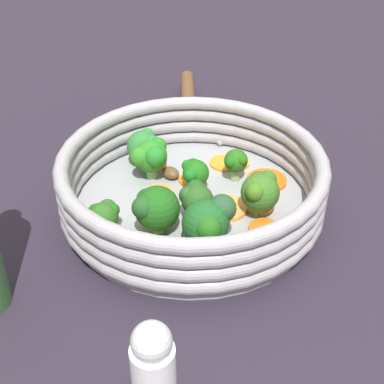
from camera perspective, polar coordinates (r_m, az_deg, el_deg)
The scene contains 31 objects.
ground_plane at distance 0.61m, azimuth 0.00°, elevation -1.94°, with size 4.00×4.00×0.00m, color #261E2B.
skillet at distance 0.61m, azimuth 0.00°, elevation -1.55°, with size 0.28×0.28×0.01m, color #939699.
skillet_rim_wall at distance 0.58m, azimuth 0.00°, elevation 1.36°, with size 0.29×0.29×0.06m.
skillet_handle at distance 0.80m, azimuth -0.41°, elevation 9.50°, with size 0.02×0.02×0.19m, color brown.
skillet_rivet_left at distance 0.71m, azimuth 3.02°, elevation 5.30°, with size 0.01×0.01×0.01m, color #979794.
skillet_rivet_right at distance 0.71m, azimuth -3.53°, elevation 5.22°, with size 0.01×0.01×0.01m, color #939496.
carrot_slice_0 at distance 0.54m, azimuth -6.27°, elevation -6.19°, with size 0.04×0.04×0.00m, color #F99341.
carrot_slice_1 at distance 0.67m, azimuth 4.57°, elevation 3.15°, with size 0.04×0.04×0.00m, color orange.
carrot_slice_2 at distance 0.62m, azimuth 7.36°, elevation 0.09°, with size 0.03×0.03×0.01m, color orange.
carrot_slice_3 at distance 0.60m, azimuth 7.15°, elevation -1.47°, with size 0.03×0.03×0.00m, color orange.
carrot_slice_4 at distance 0.52m, azimuth 2.32°, elevation -7.52°, with size 0.05×0.05×0.01m, color orange.
carrot_slice_5 at distance 0.67m, azimuth -3.93°, elevation 2.99°, with size 0.03×0.03×0.00m, color orange.
carrot_slice_6 at distance 0.67m, azimuth 3.44°, elevation 3.08°, with size 0.04×0.04×0.00m, color orange.
carrot_slice_7 at distance 0.64m, azimuth -0.05°, elevation 1.32°, with size 0.03×0.03×0.00m, color orange.
carrot_slice_8 at distance 0.58m, azimuth -3.57°, elevation -2.48°, with size 0.03×0.03×0.00m, color orange.
carrot_slice_9 at distance 0.57m, azimuth 7.73°, elevation -3.91°, with size 0.03×0.03×0.00m, color orange.
carrot_slice_10 at distance 0.64m, azimuth 7.96°, elevation 1.23°, with size 0.05×0.05×0.00m, color #E05E13.
carrot_slice_11 at distance 0.59m, azimuth 3.66°, elevation -1.71°, with size 0.05×0.05×0.00m, color #F99140.
carrot_slice_12 at distance 0.62m, azimuth -3.51°, elevation -0.11°, with size 0.03×0.03×0.00m, color orange.
broccoli_floret_0 at distance 0.63m, azimuth 4.69°, elevation 3.22°, with size 0.03×0.03×0.04m.
broccoli_floret_1 at distance 0.56m, azimuth 0.57°, elevation -0.72°, with size 0.04×0.04×0.05m.
broccoli_floret_2 at distance 0.56m, azimuth -9.38°, elevation -2.48°, with size 0.03×0.03×0.04m.
broccoli_floret_3 at distance 0.66m, azimuth -5.11°, elevation 4.91°, with size 0.04×0.04×0.05m.
broccoli_floret_4 at distance 0.61m, azimuth 0.32°, elevation 2.11°, with size 0.03×0.04×0.04m.
broccoli_floret_5 at distance 0.52m, azimuth 1.92°, elevation -3.14°, with size 0.05×0.05×0.06m.
broccoli_floret_6 at distance 0.55m, azimuth -3.97°, elevation -1.71°, with size 0.05×0.05×0.05m.
broccoli_floret_7 at distance 0.57m, azimuth 7.28°, elevation 0.18°, with size 0.04×0.05×0.05m.
broccoli_floret_8 at distance 0.63m, azimuth -4.43°, elevation 3.88°, with size 0.05×0.05×0.05m.
mushroom_piece_0 at distance 0.64m, azimuth -2.29°, elevation 2.05°, with size 0.02×0.02×0.01m, color brown.
mushroom_piece_1 at distance 0.54m, azimuth -2.80°, elevation -5.34°, with size 0.02×0.02×0.01m, color brown.
salt_shaker at distance 0.41m, azimuth -4.17°, elevation -18.06°, with size 0.03×0.03×0.08m.
Camera 1 is at (0.08, 0.48, 0.37)m, focal length 50.00 mm.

